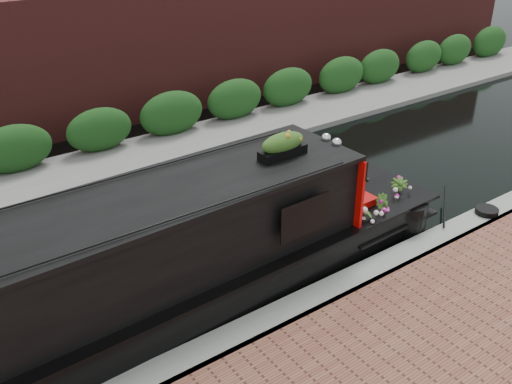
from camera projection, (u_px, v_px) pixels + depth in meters
ground at (197, 234)px, 12.09m from camera, size 80.00×80.00×0.00m
near_bank_coping at (295, 317)px, 9.72m from camera, size 40.00×0.60×0.50m
far_bank_path at (116, 166)px, 15.11m from camera, size 40.00×2.40×0.34m
far_hedge at (103, 155)px, 15.76m from camera, size 40.00×1.10×2.80m
far_brick_wall at (76, 132)px, 17.27m from camera, size 40.00×1.00×8.00m
narrowboat at (124, 285)px, 9.09m from camera, size 12.65×2.59×2.97m
rope_fender at (402, 205)px, 12.85m from camera, size 0.37×0.40×0.37m
coiled_mooring_rope at (487, 211)px, 12.36m from camera, size 0.49×0.49×0.12m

